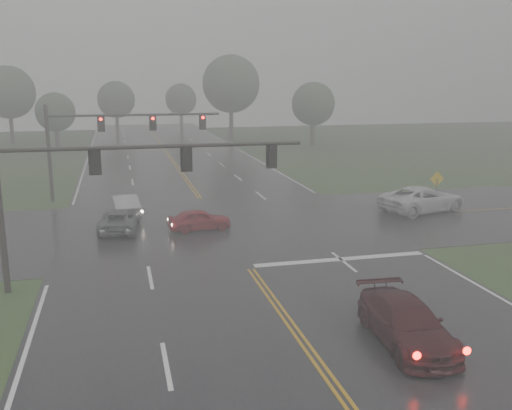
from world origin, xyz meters
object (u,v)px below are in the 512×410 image
object	(u,v)px
sedan_red	(200,230)
sedan_silver	(125,217)
sedan_maroon	(405,344)
signal_gantry_near	(100,177)
car_grey	(120,231)
pickup_white	(422,212)
signal_gantry_far	(104,133)

from	to	relation	value
sedan_red	sedan_silver	world-z (taller)	sedan_silver
sedan_maroon	signal_gantry_near	bearing A→B (deg)	143.25
sedan_red	car_grey	world-z (taller)	car_grey
car_grey	pickup_white	xyz separation A→B (m)	(19.18, 0.26, 0.00)
signal_gantry_near	car_grey	bearing A→B (deg)	85.81
car_grey	signal_gantry_far	distance (m)	10.46
sedan_red	car_grey	size ratio (longest dim) A/B	0.80
sedan_maroon	sedan_red	world-z (taller)	sedan_maroon
sedan_maroon	sedan_silver	bearing A→B (deg)	116.29
sedan_red	signal_gantry_far	xyz separation A→B (m)	(-5.21, 10.22, 4.74)
signal_gantry_far	pickup_white	bearing A→B (deg)	-24.36
sedan_silver	car_grey	size ratio (longest dim) A/B	0.97
car_grey	signal_gantry_far	xyz separation A→B (m)	(-0.77, 9.29, 4.74)
pickup_white	signal_gantry_near	xyz separation A→B (m)	(-19.81, -8.96, 4.60)
sedan_maroon	sedan_red	distance (m)	16.39
signal_gantry_near	signal_gantry_far	world-z (taller)	signal_gantry_far
sedan_red	sedan_maroon	bearing A→B (deg)	-168.47
sedan_red	signal_gantry_far	size ratio (longest dim) A/B	0.30
sedan_maroon	signal_gantry_far	bearing A→B (deg)	113.63
signal_gantry_near	sedan_maroon	bearing A→B (deg)	-39.94
pickup_white	signal_gantry_near	bearing A→B (deg)	98.86
signal_gantry_far	car_grey	bearing A→B (deg)	-85.26
sedan_red	pickup_white	bearing A→B (deg)	-89.71
sedan_silver	car_grey	world-z (taller)	sedan_silver
sedan_red	pickup_white	xyz separation A→B (m)	(14.74, 1.19, 0.00)
sedan_red	car_grey	xyz separation A→B (m)	(-4.44, 0.93, 0.00)
sedan_red	sedan_silver	size ratio (longest dim) A/B	0.83
car_grey	signal_gantry_near	world-z (taller)	signal_gantry_near
sedan_maroon	car_grey	xyz separation A→B (m)	(-8.91, 16.69, 0.00)
sedan_maroon	pickup_white	bearing A→B (deg)	61.99
signal_gantry_near	signal_gantry_far	size ratio (longest dim) A/B	1.03
sedan_red	signal_gantry_near	world-z (taller)	signal_gantry_near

